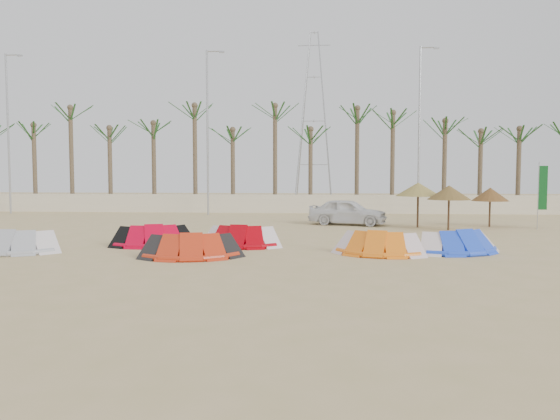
# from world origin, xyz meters

# --- Properties ---
(ground) EXTENTS (120.00, 120.00, 0.00)m
(ground) POSITION_xyz_m (0.00, 0.00, 0.00)
(ground) COLOR tan
(ground) RESTS_ON ground
(boundary_wall) EXTENTS (60.00, 0.30, 1.30)m
(boundary_wall) POSITION_xyz_m (0.00, 22.00, 0.65)
(boundary_wall) COLOR beige
(boundary_wall) RESTS_ON ground
(palm_line) EXTENTS (52.00, 4.00, 7.70)m
(palm_line) POSITION_xyz_m (0.67, 23.50, 6.44)
(palm_line) COLOR brown
(palm_line) RESTS_ON ground
(lamp_a) EXTENTS (1.25, 0.14, 11.00)m
(lamp_a) POSITION_xyz_m (-19.96, 20.00, 5.77)
(lamp_a) COLOR #A5A8AD
(lamp_a) RESTS_ON ground
(lamp_b) EXTENTS (1.25, 0.14, 11.00)m
(lamp_b) POSITION_xyz_m (-5.96, 20.00, 5.77)
(lamp_b) COLOR #A5A8AD
(lamp_b) RESTS_ON ground
(lamp_c) EXTENTS (1.25, 0.14, 11.00)m
(lamp_c) POSITION_xyz_m (8.04, 20.00, 5.77)
(lamp_c) COLOR #A5A8AD
(lamp_c) RESTS_ON ground
(pylon) EXTENTS (3.00, 3.00, 14.00)m
(pylon) POSITION_xyz_m (1.00, 28.00, 0.00)
(pylon) COLOR #A5A8AD
(pylon) RESTS_ON ground
(kite_grey) EXTENTS (3.50, 1.74, 0.90)m
(kite_grey) POSITION_xyz_m (-9.28, 2.19, 0.42)
(kite_grey) COLOR #9B9EA3
(kite_grey) RESTS_ON ground
(kite_red_left) EXTENTS (3.48, 2.38, 0.90)m
(kite_red_left) POSITION_xyz_m (-4.74, 4.37, 0.42)
(kite_red_left) COLOR red
(kite_red_left) RESTS_ON ground
(kite_red_mid) EXTENTS (3.54, 2.15, 0.90)m
(kite_red_mid) POSITION_xyz_m (-2.58, 1.59, 0.42)
(kite_red_mid) COLOR red
(kite_red_mid) RESTS_ON ground
(kite_red_right) EXTENTS (3.16, 1.76, 0.90)m
(kite_red_right) POSITION_xyz_m (-1.40, 4.41, 0.42)
(kite_red_right) COLOR #A4000A
(kite_red_right) RESTS_ON ground
(kite_orange) EXTENTS (3.39, 2.26, 0.90)m
(kite_orange) POSITION_xyz_m (3.66, 2.75, 0.42)
(kite_orange) COLOR orange
(kite_orange) RESTS_ON ground
(kite_blue) EXTENTS (3.65, 2.65, 0.90)m
(kite_blue) POSITION_xyz_m (6.63, 3.42, 0.42)
(kite_blue) COLOR blue
(kite_blue) RESTS_ON ground
(parasol_left) EXTENTS (2.33, 2.33, 2.34)m
(parasol_left) POSITION_xyz_m (6.68, 12.32, 1.98)
(parasol_left) COLOR #4C331E
(parasol_left) RESTS_ON ground
(parasol_mid) EXTENTS (2.13, 2.13, 2.22)m
(parasol_mid) POSITION_xyz_m (7.95, 11.00, 1.87)
(parasol_mid) COLOR #4C331E
(parasol_mid) RESTS_ON ground
(parasol_right) EXTENTS (1.90, 1.90, 2.06)m
(parasol_right) POSITION_xyz_m (10.50, 12.91, 1.71)
(parasol_right) COLOR #4C331E
(parasol_right) RESTS_ON ground
(flag_green) EXTENTS (0.45, 0.04, 3.37)m
(flag_green) POSITION_xyz_m (12.66, 11.75, 2.00)
(flag_green) COLOR #A5A8AD
(flag_green) RESTS_ON ground
(car) EXTENTS (4.49, 2.71, 1.43)m
(car) POSITION_xyz_m (3.12, 13.43, 0.72)
(car) COLOR silver
(car) RESTS_ON ground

